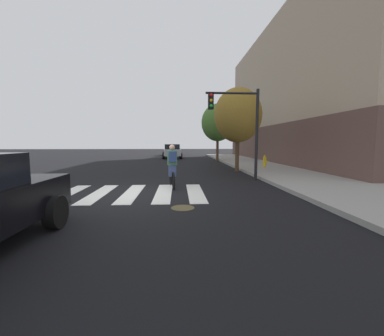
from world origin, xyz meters
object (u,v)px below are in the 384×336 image
(cyclist, at_px, (172,166))
(fire_hydrant, at_px, (265,161))
(manhole_cover, at_px, (183,208))
(street_tree_near, at_px, (238,115))
(sedan_mid, at_px, (172,151))
(street_tree_mid, at_px, (218,123))
(traffic_light_near, at_px, (239,119))
(sedan_far, at_px, (173,150))

(cyclist, relative_size, fire_hydrant, 2.18)
(manhole_cover, distance_m, fire_hydrant, 11.05)
(manhole_cover, bearing_deg, street_tree_near, 66.97)
(manhole_cover, distance_m, sedan_mid, 21.57)
(street_tree_near, bearing_deg, manhole_cover, -113.03)
(sedan_mid, height_order, street_tree_mid, street_tree_mid)
(traffic_light_near, bearing_deg, manhole_cover, -119.63)
(manhole_cover, bearing_deg, street_tree_mid, 77.67)
(street_tree_near, bearing_deg, street_tree_mid, 89.21)
(traffic_light_near, distance_m, fire_hydrant, 6.03)
(sedan_mid, bearing_deg, cyclist, -88.55)
(fire_hydrant, height_order, street_tree_mid, street_tree_mid)
(cyclist, distance_m, street_tree_mid, 14.11)
(sedan_far, height_order, street_tree_mid, street_tree_mid)
(fire_hydrant, relative_size, street_tree_near, 0.16)
(sedan_far, height_order, cyclist, cyclist)
(manhole_cover, relative_size, fire_hydrant, 0.82)
(cyclist, xyz_separation_m, traffic_light_near, (3.06, 1.72, 2.02))
(cyclist, bearing_deg, manhole_cover, -83.39)
(sedan_far, distance_m, traffic_light_near, 23.03)
(sedan_far, bearing_deg, fire_hydrant, -70.15)
(cyclist, bearing_deg, traffic_light_near, 29.38)
(manhole_cover, bearing_deg, sedan_far, 91.71)
(manhole_cover, relative_size, sedan_far, 0.15)
(sedan_far, xyz_separation_m, street_tree_mid, (4.38, -11.12, 2.85))
(manhole_cover, xyz_separation_m, traffic_light_near, (2.71, 4.76, 2.86))
(street_tree_near, bearing_deg, fire_hydrant, 31.46)
(cyclist, xyz_separation_m, street_tree_near, (3.80, 5.08, 2.53))
(cyclist, distance_m, fire_hydrant, 8.81)
(sedan_mid, xyz_separation_m, street_tree_near, (4.27, -13.42, 2.56))
(sedan_mid, xyz_separation_m, traffic_light_near, (3.53, -16.78, 2.05))
(sedan_mid, distance_m, cyclist, 18.51)
(street_tree_mid, bearing_deg, sedan_mid, 129.94)
(fire_hydrant, distance_m, street_tree_mid, 7.78)
(manhole_cover, xyz_separation_m, sedan_mid, (-0.82, 21.54, 0.81))
(manhole_cover, bearing_deg, cyclist, 96.61)
(street_tree_near, relative_size, street_tree_mid, 0.94)
(traffic_light_near, height_order, street_tree_near, street_tree_near)
(sedan_far, relative_size, cyclist, 2.56)
(cyclist, height_order, street_tree_near, street_tree_near)
(manhole_cover, height_order, sedan_far, sedan_far)
(cyclist, bearing_deg, fire_hydrant, 46.92)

